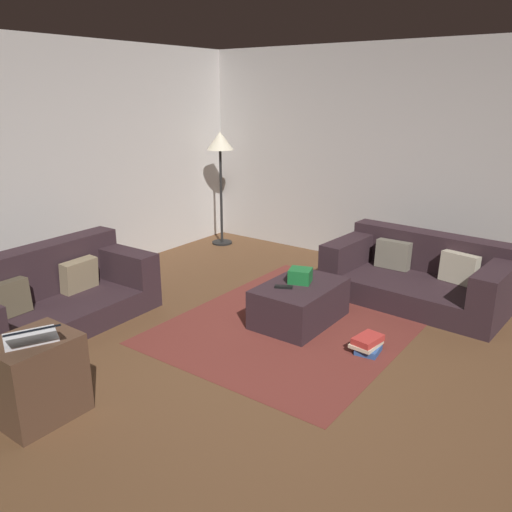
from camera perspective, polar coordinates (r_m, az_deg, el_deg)
ground_plane at (r=3.96m, az=2.23°, el=-13.77°), size 6.40×6.40×0.00m
rear_partition at (r=5.80m, az=-24.56°, el=8.55°), size 6.40×0.12×2.60m
corner_partition at (r=6.28m, az=18.91°, el=9.78°), size 0.12×6.40×2.60m
couch_left at (r=5.10m, az=-21.85°, el=-4.21°), size 1.85×0.91×0.70m
couch_right at (r=5.60m, az=17.59°, el=-2.03°), size 1.07×1.81×0.64m
ottoman at (r=4.86m, az=4.80°, el=-5.15°), size 0.88×0.59×0.37m
gift_box at (r=4.82m, az=4.88°, el=-2.16°), size 0.24×0.25×0.13m
tv_remote at (r=4.69m, az=3.04°, el=-3.40°), size 0.12×0.17×0.02m
side_table at (r=3.76m, az=-22.94°, el=-12.19°), size 0.52×0.44×0.56m
laptop at (r=3.55m, az=-23.46°, el=-7.97°), size 0.45×0.50×0.18m
book_stack at (r=4.44m, az=12.13°, el=-9.43°), size 0.28×0.23×0.14m
corner_lamp at (r=7.12m, az=-3.95°, el=11.60°), size 0.36×0.36×1.55m
area_rug at (r=4.93m, az=4.75°, el=-7.09°), size 2.60×2.00×0.01m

